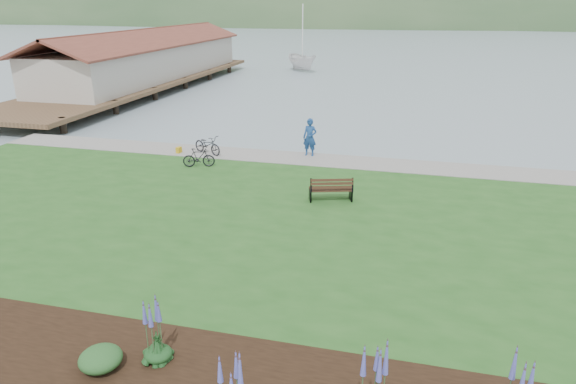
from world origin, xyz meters
name	(u,v)px	position (x,y,z in m)	size (l,w,h in m)	color
ground	(274,221)	(0.00, 0.00, 0.00)	(600.00, 600.00, 0.00)	gray
lawn	(258,238)	(0.00, -2.00, 0.20)	(34.00, 20.00, 0.40)	#20501C
shoreline_path	(311,159)	(0.00, 6.90, 0.42)	(34.00, 2.20, 0.03)	gray
far_hillside	(470,26)	(20.00, 170.00, 0.00)	(580.00, 80.00, 38.00)	#32522E
pier_pavilion	(147,59)	(-20.00, 27.52, 2.64)	(8.00, 36.00, 5.40)	#4C3826
park_bench	(331,189)	(1.90, 1.55, 0.92)	(1.80, 1.13, 1.04)	#301D12
person	(310,134)	(-0.19, 7.50, 1.53)	(0.82, 0.56, 2.26)	navy
bicycle_a	(207,145)	(-5.37, 6.58, 0.89)	(1.87, 0.65, 0.98)	black
bicycle_b	(199,158)	(-4.92, 4.43, 0.85)	(1.51, 0.44, 0.91)	black
sailboat	(302,71)	(-8.54, 43.12, 0.00)	(9.06, 9.22, 23.88)	silver
pannier	(179,150)	(-6.86, 6.32, 0.56)	(0.20, 0.31, 0.33)	gold
echium_4	(156,332)	(-0.15, -8.86, 1.15)	(0.62, 0.62, 1.80)	#163C1A
shrub_0	(101,359)	(-1.21, -9.40, 0.67)	(0.92, 0.92, 0.46)	#1E4C21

